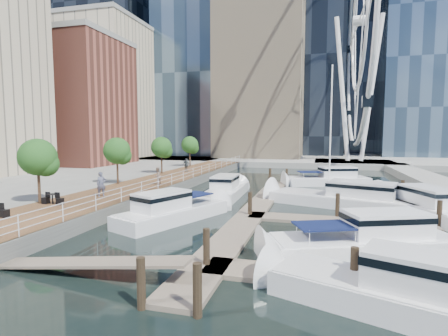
% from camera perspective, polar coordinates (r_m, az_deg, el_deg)
% --- Properties ---
extents(ground, '(520.00, 520.00, 0.00)m').
position_cam_1_polar(ground, '(18.81, -9.85, -12.80)').
color(ground, black).
rests_on(ground, ground).
extents(boardwalk, '(6.00, 60.00, 1.00)m').
position_cam_1_polar(boardwalk, '(35.72, -12.78, -3.30)').
color(boardwalk, brown).
rests_on(boardwalk, ground).
extents(seawall, '(0.25, 60.00, 1.00)m').
position_cam_1_polar(seawall, '(34.43, -8.36, -3.55)').
color(seawall, '#595954').
rests_on(seawall, ground).
extents(land_far, '(200.00, 114.00, 1.00)m').
position_cam_1_polar(land_far, '(118.52, 11.50, 2.78)').
color(land_far, gray).
rests_on(land_far, ground).
extents(pier, '(14.00, 12.00, 1.00)m').
position_cam_1_polar(pier, '(68.65, 20.47, 0.65)').
color(pier, gray).
rests_on(pier, ground).
extents(railing, '(0.10, 60.00, 1.05)m').
position_cam_1_polar(railing, '(34.32, -8.54, -1.86)').
color(railing, white).
rests_on(railing, boardwalk).
extents(floating_docks, '(16.00, 34.00, 2.60)m').
position_cam_1_polar(floating_docks, '(26.68, 15.68, -6.36)').
color(floating_docks, '#6D6051').
rests_on(floating_docks, ground).
extents(midrise_condos, '(19.00, 67.00, 28.00)m').
position_cam_1_polar(midrise_condos, '(60.01, -29.05, 12.03)').
color(midrise_condos, '#BCAD8E').
rests_on(midrise_condos, ground).
extents(ferris_wheel, '(5.80, 45.60, 47.80)m').
position_cam_1_polar(ferris_wheel, '(71.32, 21.20, 21.45)').
color(ferris_wheel, white).
rests_on(ferris_wheel, ground).
extents(street_trees, '(2.60, 42.60, 4.60)m').
position_cam_1_polar(street_trees, '(35.69, -17.07, 2.70)').
color(street_trees, '#3F2B1C').
rests_on(street_trees, ground).
extents(yacht_foreground, '(10.33, 6.33, 2.15)m').
position_cam_1_polar(yacht_foreground, '(18.84, 21.82, -13.09)').
color(yacht_foreground, white).
rests_on(yacht_foreground, ground).
extents(pedestrian_near, '(0.82, 0.85, 1.96)m').
position_cam_1_polar(pedestrian_near, '(29.19, -19.40, -2.50)').
color(pedestrian_near, '#51546C').
rests_on(pedestrian_near, boardwalk).
extents(pedestrian_mid, '(0.76, 0.92, 1.71)m').
position_cam_1_polar(pedestrian_mid, '(34.63, -10.81, -1.27)').
color(pedestrian_mid, gray).
rests_on(pedestrian_mid, boardwalk).
extents(pedestrian_far, '(1.06, 0.51, 1.76)m').
position_cam_1_polar(pedestrian_far, '(46.12, -6.18, 0.48)').
color(pedestrian_far, '#32383F').
rests_on(pedestrian_far, boardwalk).
extents(moored_yachts, '(23.08, 35.66, 11.50)m').
position_cam_1_polar(moored_yachts, '(29.84, 16.79, -6.10)').
color(moored_yachts, silver).
rests_on(moored_yachts, ground).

